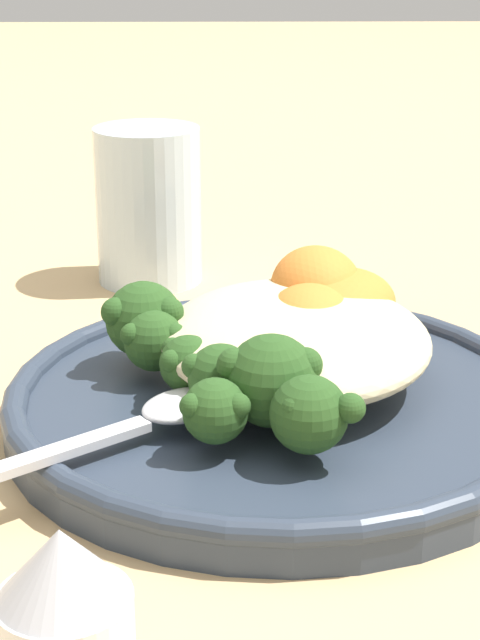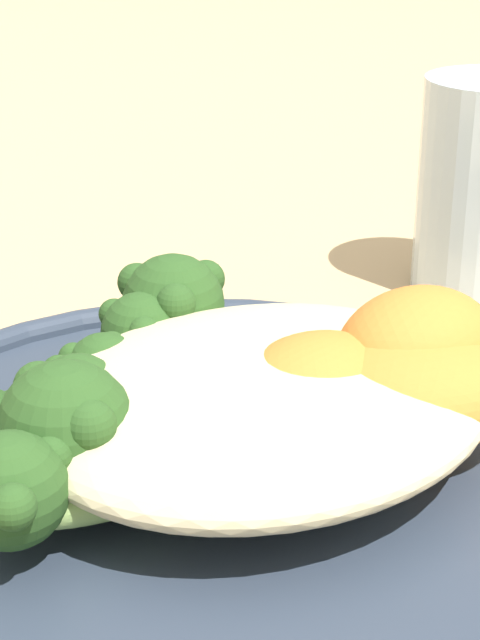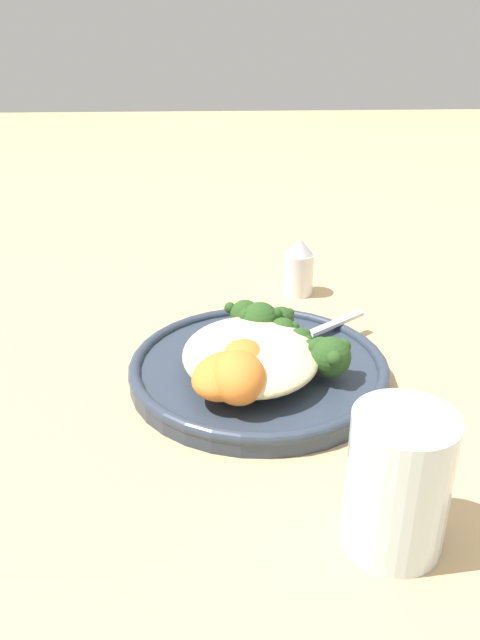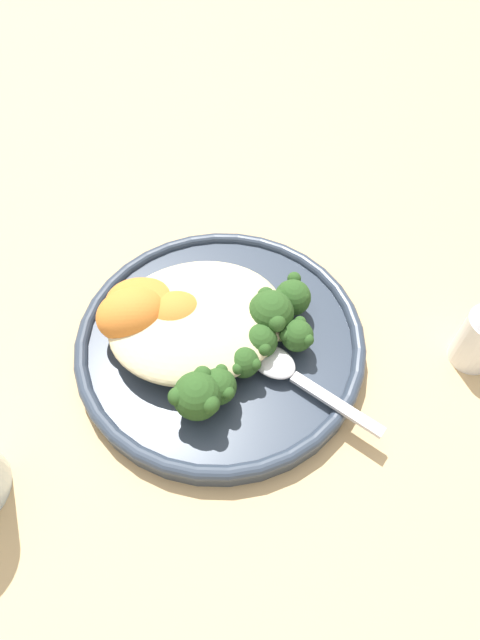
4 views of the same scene
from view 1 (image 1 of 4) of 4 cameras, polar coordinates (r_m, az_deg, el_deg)
ground_plane at (r=0.51m, az=2.92°, el=-5.09°), size 4.00×4.00×0.00m
plate at (r=0.49m, az=1.96°, el=-4.43°), size 0.25×0.25×0.02m
quinoa_mound at (r=0.50m, az=2.49°, el=-0.93°), size 0.15×0.13×0.03m
broccoli_stalk_0 at (r=0.51m, az=-3.57°, el=-0.36°), size 0.05×0.11×0.04m
broccoli_stalk_1 at (r=0.50m, az=-2.92°, el=-1.36°), size 0.03×0.10×0.03m
broccoli_stalk_2 at (r=0.48m, az=-0.66°, el=-2.20°), size 0.05×0.08×0.03m
broccoli_stalk_3 at (r=0.47m, az=1.11°, el=-2.57°), size 0.08×0.09×0.03m
broccoli_stalk_4 at (r=0.45m, az=0.59°, el=-3.91°), size 0.10×0.08×0.03m
broccoli_stalk_5 at (r=0.45m, az=2.07°, el=-3.06°), size 0.10×0.07×0.04m
broccoli_stalk_6 at (r=0.44m, az=4.31°, el=-4.23°), size 0.11×0.03×0.03m
sweet_potato_chunk_0 at (r=0.51m, az=3.70°, el=-0.06°), size 0.06×0.05×0.03m
sweet_potato_chunk_1 at (r=0.55m, az=4.09°, el=1.69°), size 0.06×0.05×0.04m
sweet_potato_chunk_2 at (r=0.51m, az=2.46°, el=-0.69°), size 0.09×0.09×0.03m
sweet_potato_chunk_3 at (r=0.54m, az=5.23°, el=0.85°), size 0.09×0.08×0.03m
spoon at (r=0.45m, az=-4.35°, el=-5.07°), size 0.09×0.11×0.01m
water_glass at (r=0.68m, az=-4.90°, el=6.10°), size 0.07×0.07×0.10m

